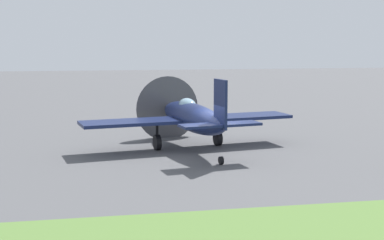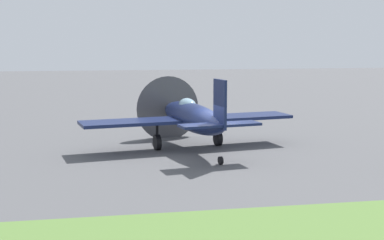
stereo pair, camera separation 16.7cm
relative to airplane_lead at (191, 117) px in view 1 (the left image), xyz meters
The scene contains 2 objects.
ground_plane 3.30m from the airplane_lead, 80.70° to the right, with size 160.00×160.00×0.00m, color #515154.
airplane_lead is the anchor object (origin of this frame).
Camera 1 is at (-5.50, -23.18, 5.17)m, focal length 51.84 mm.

